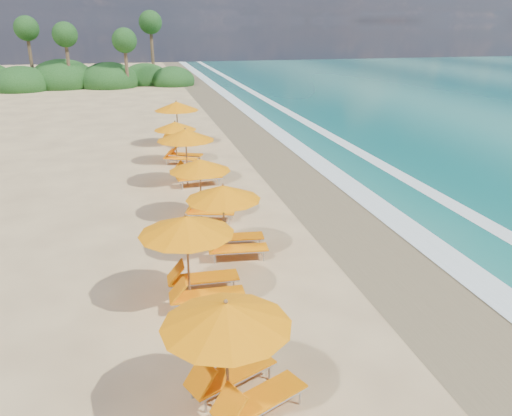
{
  "coord_description": "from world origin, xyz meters",
  "views": [
    {
      "loc": [
        -3.62,
        -15.08,
        6.93
      ],
      "look_at": [
        0.0,
        0.0,
        1.2
      ],
      "focal_mm": 35.59,
      "sensor_mm": 36.0,
      "label": 1
    }
  ],
  "objects": [
    {
      "name": "station_5",
      "position": [
        -1.28,
        2.68,
        1.29
      ],
      "size": [
        2.88,
        2.8,
        2.3
      ],
      "rotation": [
        0.0,
        0.0,
        -0.28
      ],
      "color": "olive",
      "rests_on": "ground"
    },
    {
      "name": "station_6",
      "position": [
        -1.31,
        6.99,
        1.44
      ],
      "size": [
        2.92,
        2.73,
        2.57
      ],
      "rotation": [
        0.0,
        0.0,
        0.09
      ],
      "color": "olive",
      "rests_on": "ground"
    },
    {
      "name": "station_3",
      "position": [
        -2.39,
        -3.3,
        1.38
      ],
      "size": [
        2.68,
        2.49,
        2.46
      ],
      "rotation": [
        0.0,
        0.0,
        -0.03
      ],
      "color": "olive",
      "rests_on": "ground"
    },
    {
      "name": "wet_sand",
      "position": [
        4.0,
        0.0,
        0.01
      ],
      "size": [
        4.0,
        160.0,
        0.01
      ],
      "primitive_type": "cube",
      "color": "olive",
      "rests_on": "ground"
    },
    {
      "name": "surf_foam",
      "position": [
        6.7,
        0.0,
        0.03
      ],
      "size": [
        4.0,
        160.0,
        0.01
      ],
      "color": "white",
      "rests_on": "ground"
    },
    {
      "name": "station_2",
      "position": [
        -2.17,
        -7.42,
        1.35
      ],
      "size": [
        3.16,
        3.14,
        2.41
      ],
      "rotation": [
        0.0,
        0.0,
        0.43
      ],
      "color": "olive",
      "rests_on": "ground"
    },
    {
      "name": "station_8",
      "position": [
        -1.01,
        14.89,
        1.47
      ],
      "size": [
        3.41,
        3.37,
        2.62
      ],
      "rotation": [
        0.0,
        0.0,
        0.4
      ],
      "color": "olive",
      "rests_on": "ground"
    },
    {
      "name": "ground",
      "position": [
        0.0,
        0.0,
        0.0
      ],
      "size": [
        160.0,
        160.0,
        0.0
      ],
      "primitive_type": "plane",
      "color": "#D5B87D",
      "rests_on": "ground"
    },
    {
      "name": "treeline",
      "position": [
        -9.94,
        45.51,
        1.0
      ],
      "size": [
        25.8,
        8.8,
        9.74
      ],
      "color": "#163D14",
      "rests_on": "ground"
    },
    {
      "name": "station_7",
      "position": [
        -1.49,
        10.74,
        1.23
      ],
      "size": [
        2.9,
        2.89,
        2.2
      ],
      "rotation": [
        0.0,
        0.0,
        -0.46
      ],
      "color": "olive",
      "rests_on": "ground"
    },
    {
      "name": "station_4",
      "position": [
        -1.01,
        -0.7,
        1.31
      ],
      "size": [
        2.68,
        2.52,
        2.34
      ],
      "rotation": [
        0.0,
        0.0,
        -0.1
      ],
      "color": "olive",
      "rests_on": "ground"
    }
  ]
}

